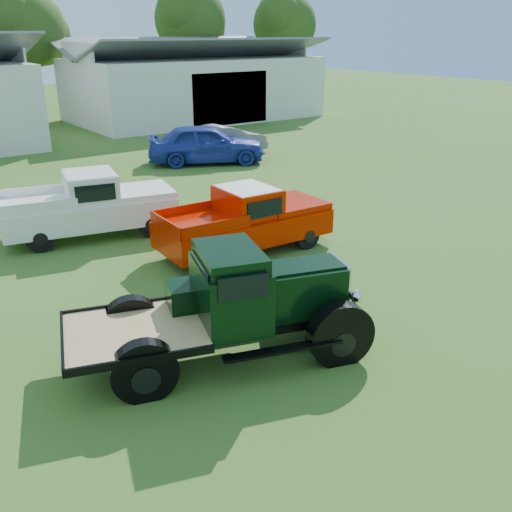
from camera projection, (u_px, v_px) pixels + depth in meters
ground at (282, 321)px, 12.06m from camera, size 120.00×120.00×0.00m
shed_right at (194, 79)px, 39.01m from camera, size 16.80×9.20×5.20m
tree_c at (29, 50)px, 37.82m from camera, size 5.40×5.40×9.00m
tree_d at (191, 40)px, 45.57m from camera, size 6.00×6.00×10.00m
tree_e at (284, 42)px, 48.59m from camera, size 5.70×5.70×9.50m
vintage_flatbed at (225, 305)px, 10.37m from camera, size 5.83×3.73×2.15m
red_pickup at (245, 220)px, 15.56m from camera, size 5.08×2.15×1.82m
white_pickup at (89, 205)px, 16.75m from camera, size 5.42×3.05×1.88m
misc_car_blue at (206, 144)px, 26.05m from camera, size 5.64×4.28×1.79m
misc_car_grey at (224, 140)px, 27.77m from camera, size 4.44×1.63×1.45m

